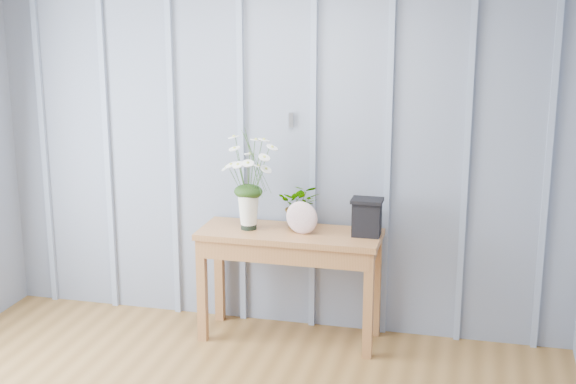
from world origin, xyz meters
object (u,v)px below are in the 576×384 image
(sideboard, at_px, (290,248))
(daisy_vase, at_px, (248,168))
(carved_box, at_px, (367,217))
(felt_disc_vessel, at_px, (302,218))

(sideboard, distance_m, daisy_vase, 0.60)
(sideboard, height_order, carved_box, carved_box)
(daisy_vase, height_order, felt_disc_vessel, daisy_vase)
(felt_disc_vessel, bearing_deg, carved_box, 17.40)
(daisy_vase, bearing_deg, carved_box, 2.88)
(daisy_vase, xyz_separation_m, carved_box, (0.78, 0.04, -0.29))
(felt_disc_vessel, height_order, carved_box, carved_box)
(felt_disc_vessel, distance_m, carved_box, 0.42)
(daisy_vase, height_order, carved_box, daisy_vase)
(felt_disc_vessel, bearing_deg, sideboard, 169.08)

